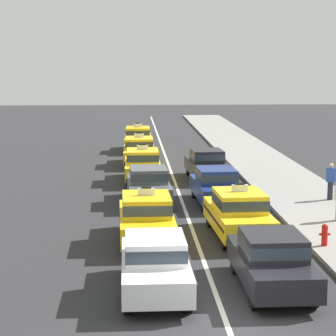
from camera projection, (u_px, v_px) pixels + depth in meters
ground_plane at (231, 334)px, 15.11m from camera, size 160.00×160.00×0.00m
lane_stripe_left_right at (174, 180)px, 34.82m from camera, size 0.14×80.00×0.01m
sidewalk_curb at (304, 196)px, 30.19m from camera, size 4.00×90.00×0.15m
sedan_left_nearest at (155, 263)px, 17.64m from camera, size 1.80×4.31×1.58m
taxi_left_second at (146, 217)px, 22.64m from camera, size 1.90×4.59×1.96m
sedan_left_third at (148, 184)px, 28.91m from camera, size 1.91×4.36×1.58m
taxi_left_fourth at (143, 165)px, 34.14m from camera, size 1.83×4.57×1.96m
taxi_left_fifth at (139, 150)px, 39.54m from camera, size 1.86×4.58×1.96m
taxi_left_sixth at (138, 138)px, 45.70m from camera, size 1.90×4.59×1.96m
sedan_right_nearest at (272, 259)px, 17.93m from camera, size 1.81×4.32×1.58m
taxi_right_second at (239, 213)px, 23.30m from camera, size 2.01×4.63×1.96m
sedan_right_third at (216, 185)px, 28.71m from camera, size 1.93×4.37×1.58m
sedan_right_fourth at (207, 163)px, 34.73m from camera, size 2.00×4.39×1.58m
pedestrian_near_crosswalk at (331, 181)px, 28.94m from camera, size 0.36×0.24×1.61m
fire_hydrant at (325, 234)px, 21.77m from camera, size 0.36×0.22×0.73m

